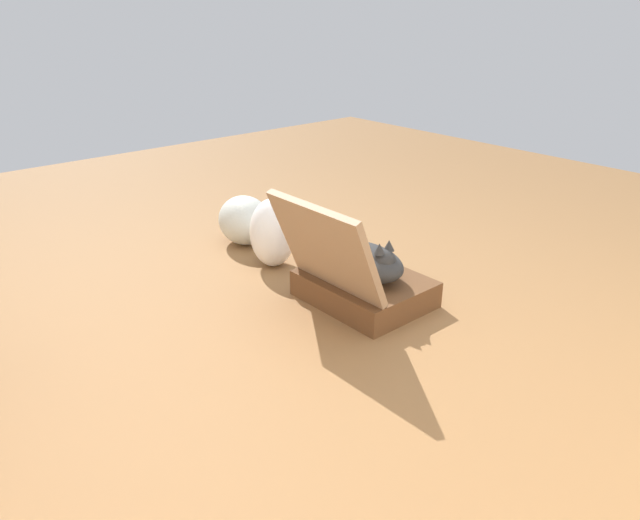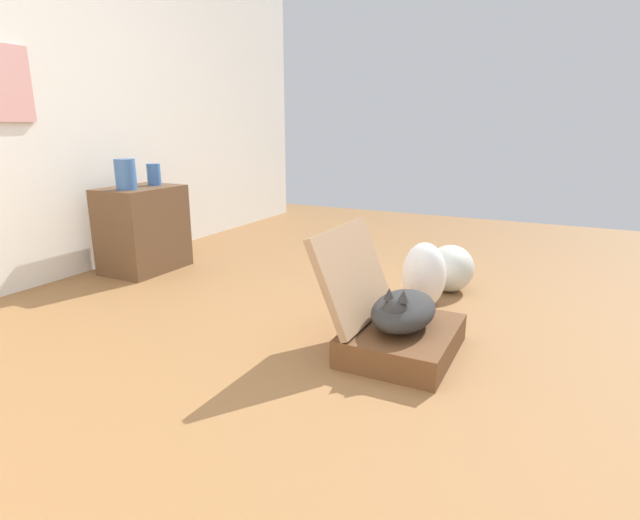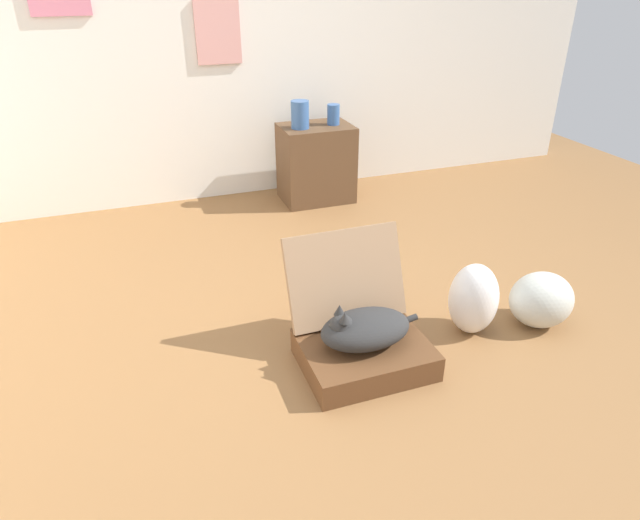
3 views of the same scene
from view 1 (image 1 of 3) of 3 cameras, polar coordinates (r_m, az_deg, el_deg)
The scene contains 6 objects.
ground_plane at distance 2.82m, azimuth 0.10°, elevation -5.92°, with size 7.68×7.68×0.00m, color olive.
suitcase_base at distance 2.99m, azimuth 4.27°, elevation -2.75°, with size 0.60×0.47×0.13m, color brown.
suitcase_lid at distance 2.70m, azimuth 0.55°, elevation 1.21°, with size 0.60×0.47×0.04m, color #9B7756.
cat at distance 2.92m, azimuth 4.47°, elevation -0.12°, with size 0.52×0.28×0.22m.
plastic_bag_white at distance 3.34m, azimuth -4.57°, elevation 2.62°, with size 0.26×0.26×0.39m, color white.
plastic_bag_clear at distance 3.69m, azimuth -7.24°, elevation 3.80°, with size 0.35×0.30×0.30m, color silver.
Camera 1 is at (-1.85, 1.61, 1.39)m, focal length 33.41 mm.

